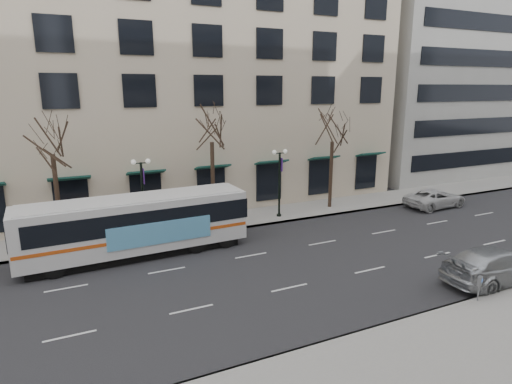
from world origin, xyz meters
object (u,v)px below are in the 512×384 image
tree_far_mid (212,128)px  city_bus (138,224)px  lamp_post_left (143,194)px  lamp_post_right (280,180)px  tree_far_right (333,129)px  tree_far_left (51,138)px  white_pickup (435,198)px  pay_station (480,283)px  silver_car (496,265)px

tree_far_mid → city_bus: size_ratio=0.66×
lamp_post_left → lamp_post_right: 10.00m
tree_far_right → city_bus: tree_far_right is taller
tree_far_left → city_bus: 7.25m
white_pickup → pay_station: bearing=136.4°
pay_station → tree_far_mid: bearing=93.2°
lamp_post_right → silver_car: bearing=-71.2°
tree_far_mid → tree_far_left: bearing=-180.0°
tree_far_mid → pay_station: tree_far_mid is taller
tree_far_left → silver_car: (19.86, -14.87, -5.81)m
tree_far_left → city_bus: size_ratio=0.64×
silver_car → lamp_post_left: bearing=47.4°
lamp_post_left → white_pickup: 23.38m
lamp_post_right → pay_station: bearing=-82.7°
pay_station → white_pickup: bearing=28.7°
city_bus → silver_car: bearing=-37.5°
tree_far_left → tree_far_right: 20.00m
tree_far_left → pay_station: size_ratio=7.03×
white_pickup → city_bus: bearing=88.0°
lamp_post_right → pay_station: lamp_post_right is taller
silver_car → pay_station: silver_car is taller
lamp_post_right → white_pickup: bearing=-11.8°
tree_far_left → silver_car: 25.48m
tree_far_left → city_bus: bearing=-41.4°
lamp_post_right → lamp_post_left: bearing=180.0°
white_pickup → lamp_post_right: bearing=75.6°
tree_far_right → silver_car: size_ratio=1.32×
pay_station → city_bus: bearing=115.6°
pay_station → lamp_post_left: bearing=107.4°
silver_car → white_pickup: (8.27, 11.54, -0.14)m
lamp_post_left → pay_station: size_ratio=4.39×
tree_far_left → silver_car: size_ratio=1.36×
tree_far_mid → pay_station: size_ratio=7.21×
lamp_post_right → white_pickup: 13.57m
tree_far_left → lamp_post_left: bearing=-6.8°
tree_far_mid → white_pickup: 19.43m
city_bus → lamp_post_right: bearing=13.4°
lamp_post_left → tree_far_mid: bearing=6.9°
tree_far_mid → pay_station: bearing=-66.5°
tree_far_left → white_pickup: bearing=-6.8°
silver_car → tree_far_mid: bearing=34.8°
city_bus → white_pickup: (24.04, 0.27, -1.17)m
lamp_post_left → tree_far_right: bearing=2.3°
city_bus → silver_car: city_bus is taller
tree_far_mid → silver_car: size_ratio=1.40×
lamp_post_left → silver_car: size_ratio=0.85×
lamp_post_left → pay_station: 19.72m
tree_far_left → tree_far_mid: bearing=0.0°
tree_far_mid → city_bus: 8.54m
white_pickup → pay_station: 16.95m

